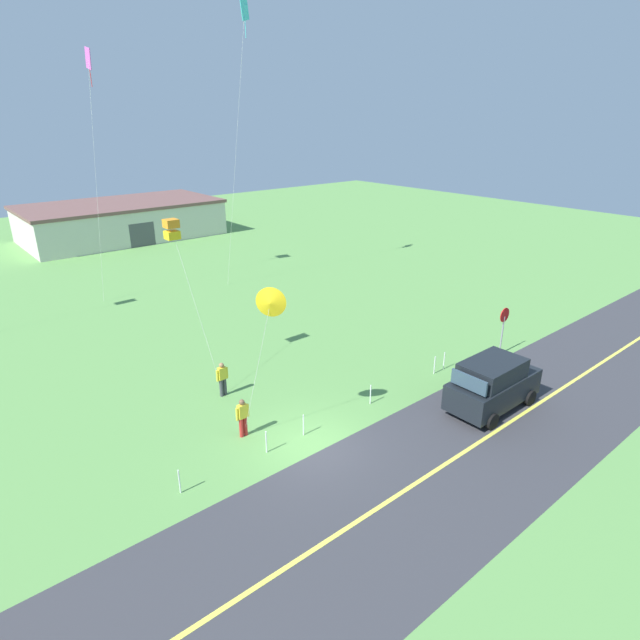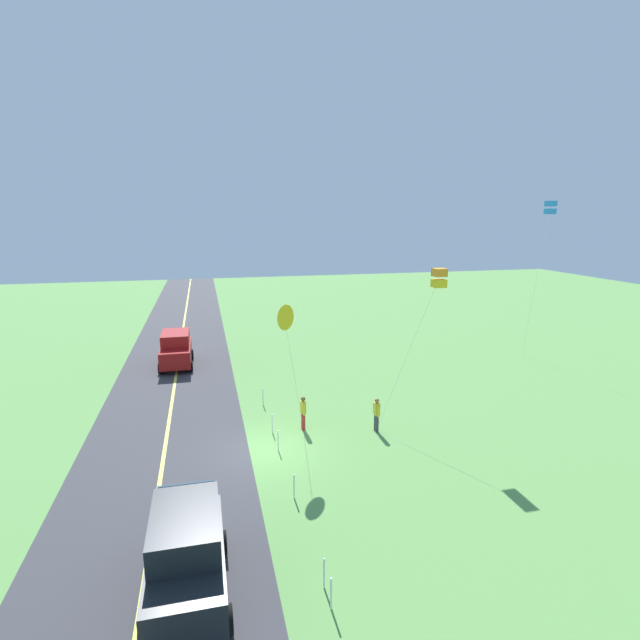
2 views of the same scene
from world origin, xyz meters
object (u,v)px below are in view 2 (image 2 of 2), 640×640
person_adult_near (377,414)px  kite_green_far (550,208)px  kite_blue_mid (284,318)px  person_adult_companion (303,412)px  kite_red_low (439,278)px  car_parked_west_far (176,349)px  car_suv_foreground (187,554)px

person_adult_near → kite_green_far: kite_green_far is taller
kite_blue_mid → kite_green_far: (-8.42, 19.23, 4.73)m
person_adult_companion → kite_blue_mid: 4.84m
kite_green_far → kite_blue_mid: bearing=-66.4°
person_adult_companion → kite_green_far: kite_green_far is taller
kite_red_low → kite_blue_mid: size_ratio=1.22×
car_parked_west_far → kite_green_far: 26.43m
kite_red_low → person_adult_near: bearing=-84.1°
person_adult_near → car_suv_foreground: bearing=-18.7°
kite_green_far → car_parked_west_far: bearing=-99.4°
person_adult_near → kite_blue_mid: (-0.18, -4.19, 4.68)m
car_suv_foreground → kite_blue_mid: size_ratio=0.72×
kite_green_far → kite_red_low: bearing=-55.6°
car_suv_foreground → person_adult_companion: size_ratio=2.75×
person_adult_near → kite_green_far: (-8.60, 15.05, 9.41)m
car_parked_west_far → kite_green_far: size_ratio=0.41×
car_suv_foreground → car_parked_west_far: same height
car_suv_foreground → kite_blue_mid: 10.21m
car_parked_west_far → car_suv_foreground: bearing=3.4°
car_suv_foreground → person_adult_companion: (-9.13, 4.97, -0.29)m
person_adult_near → kite_green_far: size_ratio=0.15×
kite_red_low → kite_blue_mid: bearing=-89.0°
car_suv_foreground → person_adult_near: bearing=134.7°
car_suv_foreground → kite_red_low: (-8.43, 11.15, 5.83)m
kite_red_low → kite_green_far: kite_green_far is taller
kite_red_low → kite_green_far: (-8.30, 12.10, 3.28)m
car_suv_foreground → person_adult_near: size_ratio=2.75×
person_adult_companion → kite_blue_mid: kite_blue_mid is taller
car_suv_foreground → kite_green_far: size_ratio=0.41×
kite_red_low → car_suv_foreground: bearing=-52.9°
person_adult_companion → kite_green_far: (-7.60, 18.29, 9.41)m
person_adult_near → kite_red_low: (-0.30, 2.95, 6.12)m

